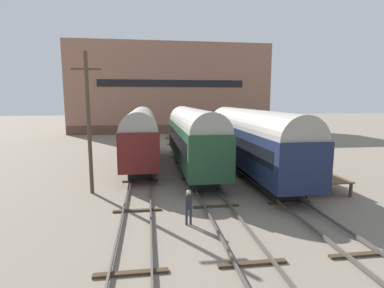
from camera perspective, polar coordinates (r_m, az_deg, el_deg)
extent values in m
plane|color=slate|center=(20.09, 2.70, -8.97)|extent=(200.00, 200.00, 0.00)
cube|color=#4C4742|center=(19.75, -12.18, -8.91)|extent=(0.08, 60.00, 0.16)
cube|color=#4C4742|center=(19.70, -7.96, -8.85)|extent=(0.08, 60.00, 0.16)
cube|color=#3D2D1E|center=(11.51, -11.54, -22.96)|extent=(2.60, 0.24, 0.10)
cube|color=#3D2D1E|center=(16.92, -10.38, -12.33)|extent=(2.60, 0.24, 0.10)
cube|color=#3D2D1E|center=(22.63, -9.83, -6.94)|extent=(2.60, 0.24, 0.10)
cube|color=#3D2D1E|center=(28.46, -9.51, -3.74)|extent=(2.60, 0.24, 0.10)
cube|color=#3D2D1E|center=(34.35, -9.31, -1.63)|extent=(2.60, 0.24, 0.10)
cube|color=#3D2D1E|center=(40.27, -9.16, -0.14)|extent=(2.60, 0.24, 0.10)
cube|color=#3D2D1E|center=(46.21, -9.05, 0.96)|extent=(2.60, 0.24, 0.10)
cube|color=#4C4742|center=(19.92, 0.65, -8.57)|extent=(0.08, 60.00, 0.16)
cube|color=#4C4742|center=(20.18, 4.72, -8.37)|extent=(0.08, 60.00, 0.16)
cube|color=#3D2D1E|center=(12.06, 11.40, -21.39)|extent=(2.60, 0.24, 0.10)
cube|color=#3D2D1E|center=(17.30, 4.61, -11.74)|extent=(2.60, 0.24, 0.10)
cube|color=#3D2D1E|center=(22.91, 1.27, -6.62)|extent=(2.60, 0.24, 0.10)
cube|color=#3D2D1E|center=(28.68, -0.71, -3.53)|extent=(2.60, 0.24, 0.10)
cube|color=#3D2D1E|center=(34.53, -2.01, -1.47)|extent=(2.60, 0.24, 0.10)
cube|color=#3D2D1E|center=(40.43, -2.93, -0.01)|extent=(2.60, 0.24, 0.10)
cube|color=#3D2D1E|center=(46.35, -3.62, 1.07)|extent=(2.60, 0.24, 0.10)
cube|color=#4C4742|center=(21.02, 12.66, -7.86)|extent=(0.08, 60.00, 0.16)
cube|color=#4C4742|center=(21.56, 16.26, -7.58)|extent=(0.08, 60.00, 0.16)
cube|color=#3D2D1E|center=(14.03, 29.43, -17.88)|extent=(2.60, 0.24, 0.10)
cube|color=#3D2D1E|center=(18.72, 18.05, -10.55)|extent=(2.60, 0.24, 0.10)
cube|color=#3D2D1E|center=(24.01, 11.71, -6.10)|extent=(2.60, 0.24, 0.10)
cube|color=#3D2D1E|center=(29.56, 7.76, -3.24)|extent=(2.60, 0.24, 0.10)
cube|color=#3D2D1E|center=(35.27, 5.09, -1.29)|extent=(2.60, 0.24, 0.10)
cube|color=#3D2D1E|center=(41.06, 3.17, 0.12)|extent=(2.60, 0.24, 0.10)
cube|color=#3D2D1E|center=(46.90, 1.73, 1.18)|extent=(2.60, 0.24, 0.10)
cube|color=black|center=(34.10, -9.33, -0.94)|extent=(1.80, 2.40, 1.00)
cube|color=black|center=(23.57, -9.79, -5.19)|extent=(1.80, 2.40, 1.00)
cube|color=#5B1919|center=(28.51, -9.61, 1.10)|extent=(2.85, 16.52, 2.83)
cube|color=black|center=(28.47, -9.63, 1.78)|extent=(2.89, 15.20, 1.02)
cylinder|color=gray|center=(28.36, -9.68, 3.94)|extent=(2.71, 16.19, 2.71)
cube|color=black|center=(30.97, -1.30, -1.78)|extent=(1.80, 2.40, 1.00)
cube|color=black|center=(20.84, 2.21, -6.89)|extent=(1.80, 2.40, 1.00)
cube|color=#1E4228|center=(25.52, 0.11, 0.50)|extent=(2.84, 16.14, 2.95)
cube|color=black|center=(25.47, 0.11, 1.28)|extent=(2.88, 14.85, 1.06)
cylinder|color=gray|center=(25.36, 0.11, 3.79)|extent=(2.70, 15.82, 2.70)
cube|color=black|center=(29.98, 7.50, -2.20)|extent=(1.80, 2.40, 1.00)
cube|color=black|center=(19.74, 16.37, -8.11)|extent=(1.80, 2.40, 1.00)
cube|color=#192342|center=(24.40, 11.13, -0.18)|extent=(3.01, 17.20, 2.82)
cube|color=black|center=(24.35, 11.15, 0.61)|extent=(3.05, 15.82, 1.02)
cylinder|color=gray|center=(24.23, 11.22, 3.12)|extent=(2.86, 16.86, 2.86)
cube|color=brown|center=(25.66, 17.25, -3.38)|extent=(3.16, 12.77, 0.10)
cylinder|color=brown|center=(19.77, 21.20, -8.53)|extent=(0.20, 0.20, 0.87)
cylinder|color=brown|center=(21.30, 27.99, -7.75)|extent=(0.20, 0.20, 0.87)
cylinder|color=brown|center=(30.91, 9.86, -2.05)|extent=(0.20, 0.20, 0.87)
cylinder|color=brown|center=(31.91, 14.75, -1.88)|extent=(0.20, 0.20, 0.87)
cylinder|color=brown|center=(25.18, 14.25, -4.60)|extent=(0.20, 0.20, 0.87)
cylinder|color=brown|center=(26.40, 20.02, -4.26)|extent=(0.20, 0.20, 0.87)
cube|color=#2D4C33|center=(23.58, 20.73, -3.38)|extent=(1.40, 0.40, 0.06)
cube|color=#2D4C33|center=(23.68, 20.57, -2.70)|extent=(1.40, 0.06, 0.45)
cube|color=black|center=(23.35, 19.42, -4.01)|extent=(0.06, 0.40, 0.40)
cube|color=black|center=(23.92, 21.95, -3.85)|extent=(0.06, 0.40, 0.40)
cylinder|color=#282833|center=(14.87, -1.05, -13.68)|extent=(0.12, 0.12, 0.83)
cylinder|color=#282833|center=(14.89, -0.27, -13.64)|extent=(0.12, 0.12, 0.83)
cylinder|color=#232328|center=(14.61, -0.67, -10.89)|extent=(0.32, 0.32, 0.69)
sphere|color=tan|center=(14.46, -0.67, -9.18)|extent=(0.23, 0.23, 0.23)
cylinder|color=#473828|center=(19.94, -19.05, 3.55)|extent=(0.24, 0.24, 8.94)
cube|color=#473828|center=(19.96, -19.54, 13.30)|extent=(1.80, 0.12, 0.12)
cube|color=brown|center=(59.21, -4.22, 3.41)|extent=(36.11, 11.90, 1.59)
cube|color=#936651|center=(59.04, -4.31, 11.14)|extent=(36.11, 11.90, 14.35)
cube|color=black|center=(53.07, -3.85, 11.44)|extent=(25.28, 0.10, 1.20)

